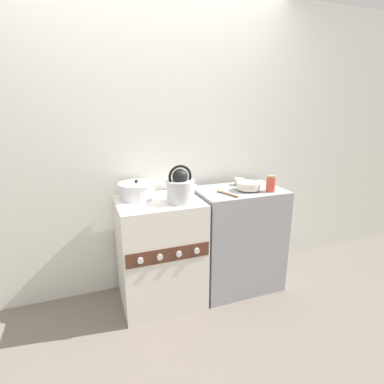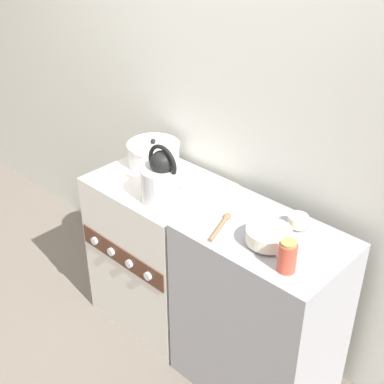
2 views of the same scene
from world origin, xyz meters
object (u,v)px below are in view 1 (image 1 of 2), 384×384
enamel_bowl (248,186)px  storage_jar (271,184)px  kettle (181,188)px  cooking_pot (137,191)px  small_ceramic_bowl (239,181)px  stove (160,252)px

enamel_bowl → storage_jar: bearing=-30.9°
kettle → cooking_pot: size_ratio=1.02×
cooking_pot → storage_jar: 1.09m
kettle → small_ceramic_bowl: kettle is taller
kettle → storage_jar: bearing=-4.9°
stove → enamel_bowl: enamel_bowl is taller
cooking_pot → stove: bearing=-38.6°
stove → small_ceramic_bowl: (0.77, 0.12, 0.50)m
kettle → enamel_bowl: (0.60, 0.03, -0.05)m
kettle → cooking_pot: 0.37m
stove → enamel_bowl: bearing=-5.1°
stove → small_ceramic_bowl: small_ceramic_bowl is taller
cooking_pot → storage_jar: size_ratio=2.10×
kettle → storage_jar: kettle is taller
small_ceramic_bowl → storage_jar: 0.31m
small_ceramic_bowl → stove: bearing=-171.2°
small_ceramic_bowl → storage_jar: storage_jar is taller
enamel_bowl → small_ceramic_bowl: bearing=84.1°
cooking_pot → enamel_bowl: cooking_pot is taller
stove → kettle: size_ratio=3.08×
cooking_pot → small_ceramic_bowl: cooking_pot is taller
cooking_pot → small_ceramic_bowl: bearing=0.1°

